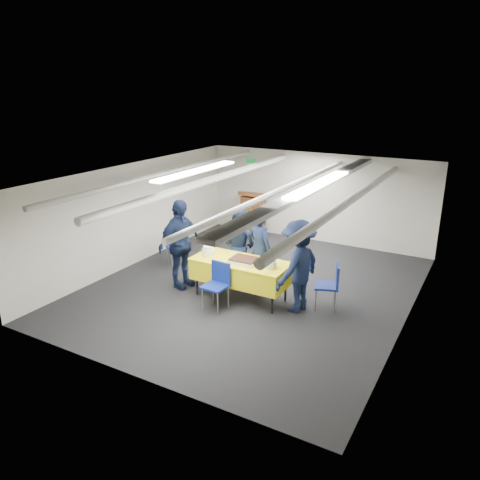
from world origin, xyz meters
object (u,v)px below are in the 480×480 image
Objects in this scene: sailor_b at (239,245)px; sailor_d at (298,266)px; podium at (253,214)px; chair_near at (218,281)px; chair_left at (175,242)px; sailor_c at (180,244)px; sailor_a at (260,250)px; serving_table at (241,271)px; chair_right at (331,282)px; sheet_cake at (244,260)px.

sailor_b is 1.70m from sailor_d.
podium is at bearing -129.16° from sailor_d.
chair_near is 1.00× the size of chair_left.
sailor_b is 1.22m from sailor_c.
sailor_a is (2.28, -0.26, 0.30)m from chair_left.
serving_table is 1.17m from sailor_d.
chair_right is 3.04m from sailor_c.
chair_near is at bearing 95.63° from sailor_a.
serving_table is 1.70m from chair_right.
sailor_c is at bearing -170.03° from chair_right.
podium is 0.74× the size of sailor_d.
serving_table is 2.30m from chair_left.
sailor_a is at bearing -54.77° from sailor_c.
sheet_cake is 0.60m from sailor_a.
sheet_cake is 0.60× the size of chair_left.
sailor_c reaches higher than sailor_d.
sailor_b is (1.19, -2.86, 0.17)m from podium.
sailor_b is at bearing 102.12° from chair_near.
sailor_a is 0.92× the size of sailor_c.
sailor_a is at bearing -102.88° from sailor_d.
podium reaches higher than chair_left.
sailor_d is (1.29, 0.63, 0.32)m from chair_near.
chair_left is 3.38m from sailor_d.
sheet_cake is 2.44m from chair_left.
chair_right is (3.28, -3.16, -0.08)m from podium.
sailor_b is at bearing -2.92° from chair_left.
sailor_d is at bearing -51.82° from podium.
podium is 0.69× the size of sailor_c.
sailor_c is (-0.89, -0.83, 0.13)m from sailor_b.
chair_right is at bearing 14.06° from serving_table.
chair_near and chair_left have the same top height.
sheet_cake is 1.44m from sailor_c.
chair_left is 1.74m from sailor_b.
serving_table is at bearing -165.94° from chair_right.
sailor_d reaches higher than chair_right.
sailor_d is at bearing 3.51° from serving_table.
sheet_cake is 0.60× the size of chair_right.
sheet_cake is at bearing -64.46° from podium.
sailor_a is at bearing 171.67° from sailor_b.
serving_table is 1.12× the size of sailor_a.
chair_right and chair_left have the same top height.
sailor_a is 1.07× the size of sailor_b.
serving_table is 1.03× the size of sailor_c.
sailor_c is (-2.97, -0.52, 0.37)m from chair_right.
chair_left is (-0.53, -2.77, -0.08)m from podium.
chair_right is 0.48× the size of sailor_c.
serving_table is 0.58m from chair_near.
chair_left is 0.52× the size of sailor_a.
sheet_cake is 0.64m from chair_near.
sailor_c is 1.06× the size of sailor_d.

